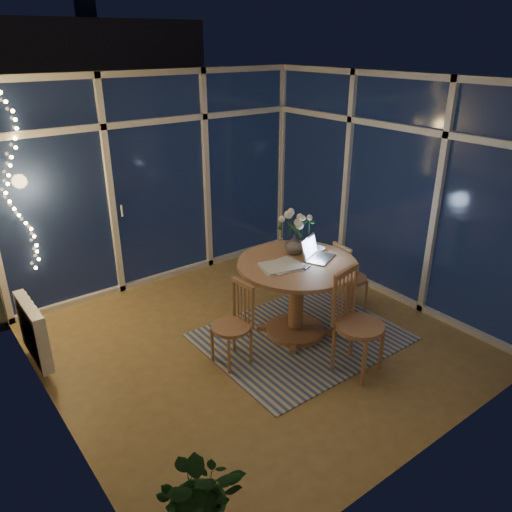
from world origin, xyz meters
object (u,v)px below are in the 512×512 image
Objects in this scene: flower_vase at (294,244)px; dining_table at (296,299)px; chair_left at (231,325)px; chair_front at (360,324)px; chair_right at (351,276)px; laptop at (320,248)px; potted_plant at (202,501)px.

dining_table is at bearing -122.42° from flower_vase.
flower_vase is (0.97, 0.23, 0.52)m from chair_left.
dining_table is at bearing 88.22° from chair_left.
chair_left is 0.82× the size of chair_front.
chair_right reaches higher than chair_left.
dining_table is 3.77× the size of laptop.
chair_front is (-0.81, -0.86, 0.09)m from chair_right.
laptop reaches higher than chair_front.
flower_vase is 2.85m from potted_plant.
chair_left is 1.11× the size of potted_plant.
laptop is at bearing 105.05° from chair_right.
potted_plant is at bearing 124.43° from chair_right.
laptop is 2.79m from potted_plant.
flower_vase is 0.28× the size of potted_plant.
chair_right reaches higher than dining_table.
flower_vase is (0.10, 1.05, 0.43)m from chair_front.
laptop is at bearing 31.87° from potted_plant.
flower_vase reaches higher than potted_plant.
chair_left is 0.99× the size of chair_right.
chair_right reaches higher than potted_plant.
chair_front is 4.90× the size of flower_vase.
chair_right is 0.80m from laptop.
chair_left is 1.20m from chair_front.
chair_front reaches higher than chair_right.
chair_front is at bearing -95.23° from flower_vase.
chair_left reaches higher than dining_table.
chair_left is 1.69m from chair_right.
chair_right is 4.05× the size of flower_vase.
chair_left is at bearing 153.39° from laptop.
potted_plant is (-2.11, -0.67, -0.13)m from chair_front.
laptop is 0.29m from flower_vase.
dining_table is 0.85m from chair_front.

